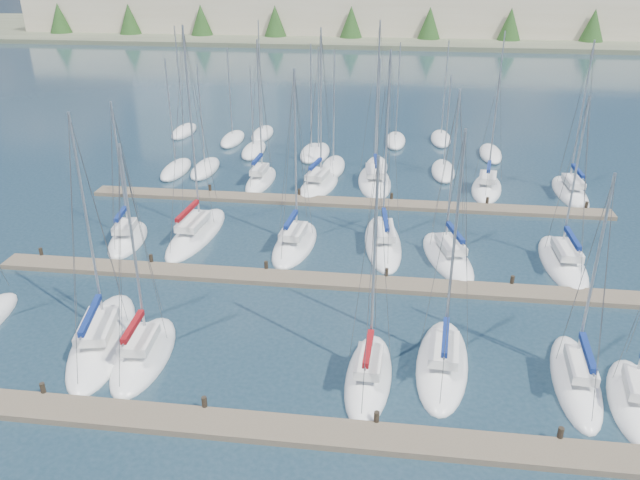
# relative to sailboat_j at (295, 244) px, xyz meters

# --- Properties ---
(ground) EXTENTS (400.00, 400.00, 0.00)m
(ground) POSITION_rel_sailboat_j_xyz_m (2.79, 38.76, -0.18)
(ground) COLOR #233947
(ground) RESTS_ON ground
(dock_near) EXTENTS (44.00, 1.93, 1.10)m
(dock_near) POSITION_rel_sailboat_j_xyz_m (2.79, -19.23, -0.03)
(dock_near) COLOR #6B5E4C
(dock_near) RESTS_ON ground
(dock_mid) EXTENTS (44.00, 1.93, 1.10)m
(dock_mid) POSITION_rel_sailboat_j_xyz_m (2.79, -5.23, -0.03)
(dock_mid) COLOR #6B5E4C
(dock_mid) RESTS_ON ground
(dock_far) EXTENTS (44.00, 1.93, 1.10)m
(dock_far) POSITION_rel_sailboat_j_xyz_m (2.79, 8.77, -0.03)
(dock_far) COLOR #6B5E4C
(dock_far) RESTS_ON ground
(sailboat_j) EXTENTS (3.38, 8.10, 13.34)m
(sailboat_j) POSITION_rel_sailboat_j_xyz_m (0.00, 0.00, 0.00)
(sailboat_j) COLOR white
(sailboat_j) RESTS_ON ground
(sailboat_l) EXTENTS (4.61, 8.58, 12.45)m
(sailboat_l) POSITION_rel_sailboat_j_xyz_m (10.95, -0.76, -0.00)
(sailboat_l) COLOR white
(sailboat_l) RESTS_ON ground
(sailboat_b) EXTENTS (5.02, 10.26, 13.36)m
(sailboat_b) POSITION_rel_sailboat_j_xyz_m (-8.50, -13.50, -0.01)
(sailboat_b) COLOR white
(sailboat_b) RESTS_ON ground
(sailboat_e) EXTENTS (3.38, 8.47, 13.18)m
(sailboat_e) POSITION_rel_sailboat_j_xyz_m (9.98, -13.36, 0.00)
(sailboat_e) COLOR white
(sailboat_e) RESTS_ON ground
(sailboat_c) EXTENTS (3.17, 7.40, 12.27)m
(sailboat_c) POSITION_rel_sailboat_j_xyz_m (-5.69, -14.57, -0.00)
(sailboat_c) COLOR white
(sailboat_c) RESTS_ON ground
(sailboat_o) EXTENTS (4.17, 8.17, 14.58)m
(sailboat_o) POSITION_rel_sailboat_j_xyz_m (0.12, 12.59, 0.01)
(sailboat_o) COLOR white
(sailboat_o) RESTS_ON ground
(sailboat_f) EXTENTS (2.82, 8.09, 11.56)m
(sailboat_f) POSITION_rel_sailboat_j_xyz_m (16.52, -13.87, 0.00)
(sailboat_f) COLOR white
(sailboat_f) RESTS_ON ground
(sailboat_q) EXTENTS (3.75, 7.76, 11.00)m
(sailboat_q) POSITION_rel_sailboat_j_xyz_m (15.22, 13.76, -0.01)
(sailboat_q) COLOR white
(sailboat_q) RESTS_ON ground
(sailboat_g) EXTENTS (3.33, 6.94, 11.46)m
(sailboat_g) POSITION_rel_sailboat_j_xyz_m (18.91, -15.13, 0.01)
(sailboat_g) COLOR white
(sailboat_g) RESTS_ON ground
(sailboat_k) EXTENTS (3.60, 9.87, 14.49)m
(sailboat_k) POSITION_rel_sailboat_j_xyz_m (6.37, 1.08, 0.00)
(sailboat_k) COLOR white
(sailboat_k) RESTS_ON ground
(sailboat_n) EXTENTS (2.56, 7.49, 13.49)m
(sailboat_n) POSITION_rel_sailboat_j_xyz_m (-5.41, 13.26, 0.02)
(sailboat_n) COLOR white
(sailboat_n) RESTS_ON ground
(sailboat_d) EXTENTS (2.59, 7.45, 12.27)m
(sailboat_d) POSITION_rel_sailboat_j_xyz_m (6.25, -14.93, 0.01)
(sailboat_d) COLOR white
(sailboat_d) RESTS_ON ground
(sailboat_r) EXTENTS (2.68, 8.50, 13.81)m
(sailboat_r) POSITION_rel_sailboat_j_xyz_m (22.44, 13.65, 0.01)
(sailboat_r) COLOR white
(sailboat_r) RESTS_ON ground
(sailboat_h) EXTENTS (3.26, 6.60, 11.03)m
(sailboat_h) POSITION_rel_sailboat_j_xyz_m (-12.43, -0.79, 0.00)
(sailboat_h) COLOR white
(sailboat_h) RESTS_ON ground
(sailboat_i) EXTENTS (3.50, 10.06, 15.85)m
(sailboat_i) POSITION_rel_sailboat_j_xyz_m (-7.70, 0.89, 0.01)
(sailboat_i) COLOR white
(sailboat_i) RESTS_ON ground
(sailboat_m) EXTENTS (2.89, 8.81, 12.19)m
(sailboat_m) POSITION_rel_sailboat_j_xyz_m (18.75, -0.60, -0.01)
(sailboat_m) COLOR white
(sailboat_m) RESTS_ON ground
(sailboat_p) EXTENTS (3.84, 9.24, 15.05)m
(sailboat_p) POSITION_rel_sailboat_j_xyz_m (5.12, 14.32, 0.00)
(sailboat_p) COLOR white
(sailboat_p) RESTS_ON ground
(distant_boats) EXTENTS (36.93, 20.75, 13.30)m
(distant_boats) POSITION_rel_sailboat_j_xyz_m (-1.55, 22.52, 0.11)
(distant_boats) COLOR #9EA0A5
(distant_boats) RESTS_ON ground
(shoreline) EXTENTS (400.00, 60.00, 38.00)m
(shoreline) POSITION_rel_sailboat_j_xyz_m (-10.50, 128.53, 7.26)
(shoreline) COLOR #666B51
(shoreline) RESTS_ON ground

